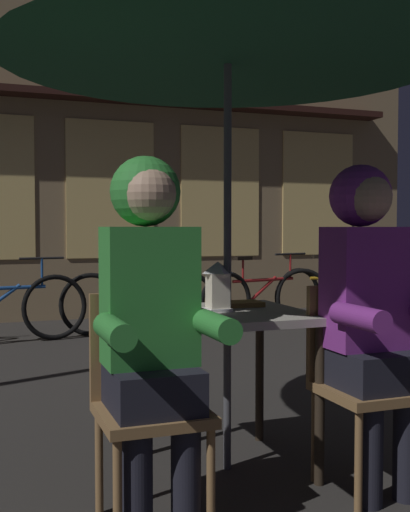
{
  "coord_description": "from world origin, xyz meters",
  "views": [
    {
      "loc": [
        -1.09,
        -2.69,
        1.13
      ],
      "look_at": [
        0.0,
        0.3,
        0.98
      ],
      "focal_mm": 44.29,
      "sensor_mm": 36.0,
      "label": 1
    }
  ],
  "objects_px": {
    "cafe_table": "(227,333)",
    "bicycle_third": "(2,309)",
    "bicycle_furthest": "(345,295)",
    "chair_left": "(147,394)",
    "person_right_hooded": "(370,294)",
    "lantern": "(218,285)",
    "chair_right": "(361,374)",
    "book": "(241,304)",
    "bicycle_fourth": "(139,301)",
    "bicycle_fifth": "(263,298)",
    "person_left_hooded": "(151,303)",
    "patio_umbrella": "(228,22)"
  },
  "relations": [
    {
      "from": "chair_right",
      "to": "person_left_hooded",
      "type": "xyz_separation_m",
      "value": [
        -0.96,
        -0.06,
        0.36
      ]
    },
    {
      "from": "person_right_hooded",
      "to": "bicycle_third",
      "type": "height_order",
      "value": "person_right_hooded"
    },
    {
      "from": "bicycle_furthest",
      "to": "bicycle_fifth",
      "type": "bearing_deg",
      "value": 176.36
    },
    {
      "from": "person_left_hooded",
      "to": "bicycle_furthest",
      "type": "height_order",
      "value": "person_left_hooded"
    },
    {
      "from": "patio_umbrella",
      "to": "bicycle_fourth",
      "type": "distance_m",
      "value": 4.19
    },
    {
      "from": "bicycle_furthest",
      "to": "book",
      "type": "xyz_separation_m",
      "value": [
        -2.8,
        -3.46,
        0.41
      ]
    },
    {
      "from": "chair_left",
      "to": "person_right_hooded",
      "type": "xyz_separation_m",
      "value": [
        0.96,
        -0.06,
        0.36
      ]
    },
    {
      "from": "cafe_table",
      "to": "lantern",
      "type": "relative_size",
      "value": 3.2
    },
    {
      "from": "bicycle_fourth",
      "to": "person_left_hooded",
      "type": "bearing_deg",
      "value": -103.48
    },
    {
      "from": "patio_umbrella",
      "to": "chair_left",
      "type": "height_order",
      "value": "patio_umbrella"
    },
    {
      "from": "cafe_table",
      "to": "person_right_hooded",
      "type": "height_order",
      "value": "person_right_hooded"
    },
    {
      "from": "chair_left",
      "to": "bicycle_furthest",
      "type": "xyz_separation_m",
      "value": [
        3.41,
        3.97,
        -0.14
      ]
    },
    {
      "from": "chair_left",
      "to": "bicycle_third",
      "type": "relative_size",
      "value": 0.52
    },
    {
      "from": "cafe_table",
      "to": "chair_left",
      "type": "distance_m",
      "value": 0.62
    },
    {
      "from": "chair_right",
      "to": "cafe_table",
      "type": "bearing_deg",
      "value": 142.45
    },
    {
      "from": "chair_right",
      "to": "bicycle_fourth",
      "type": "distance_m",
      "value": 4.16
    },
    {
      "from": "patio_umbrella",
      "to": "person_right_hooded",
      "type": "bearing_deg",
      "value": -41.57
    },
    {
      "from": "bicycle_fifth",
      "to": "bicycle_furthest",
      "type": "relative_size",
      "value": 1.0
    },
    {
      "from": "bicycle_furthest",
      "to": "cafe_table",
      "type": "bearing_deg",
      "value": -129.1
    },
    {
      "from": "patio_umbrella",
      "to": "bicycle_third",
      "type": "bearing_deg",
      "value": 103.33
    },
    {
      "from": "person_left_hooded",
      "to": "bicycle_furthest",
      "type": "bearing_deg",
      "value": 49.77
    },
    {
      "from": "cafe_table",
      "to": "chair_right",
      "type": "relative_size",
      "value": 0.85
    },
    {
      "from": "person_left_hooded",
      "to": "bicycle_fourth",
      "type": "bearing_deg",
      "value": 76.52
    },
    {
      "from": "chair_right",
      "to": "bicycle_third",
      "type": "relative_size",
      "value": 0.52
    },
    {
      "from": "patio_umbrella",
      "to": "bicycle_furthest",
      "type": "relative_size",
      "value": 1.39
    },
    {
      "from": "chair_left",
      "to": "chair_right",
      "type": "bearing_deg",
      "value": 0.0
    },
    {
      "from": "person_right_hooded",
      "to": "bicycle_fourth",
      "type": "relative_size",
      "value": 0.83
    },
    {
      "from": "chair_right",
      "to": "book",
      "type": "bearing_deg",
      "value": 124.27
    },
    {
      "from": "chair_right",
      "to": "bicycle_third",
      "type": "height_order",
      "value": "chair_right"
    },
    {
      "from": "bicycle_fourth",
      "to": "lantern",
      "type": "bearing_deg",
      "value": -98.64
    },
    {
      "from": "cafe_table",
      "to": "bicycle_third",
      "type": "height_order",
      "value": "bicycle_third"
    },
    {
      "from": "person_right_hooded",
      "to": "bicycle_third",
      "type": "bearing_deg",
      "value": 108.27
    },
    {
      "from": "bicycle_fourth",
      "to": "bicycle_furthest",
      "type": "relative_size",
      "value": 1.01
    },
    {
      "from": "patio_umbrella",
      "to": "lantern",
      "type": "height_order",
      "value": "patio_umbrella"
    },
    {
      "from": "bicycle_furthest",
      "to": "book",
      "type": "distance_m",
      "value": 4.47
    },
    {
      "from": "person_left_hooded",
      "to": "bicycle_fourth",
      "type": "height_order",
      "value": "person_left_hooded"
    },
    {
      "from": "bicycle_furthest",
      "to": "bicycle_fourth",
      "type": "bearing_deg",
      "value": 175.53
    },
    {
      "from": "patio_umbrella",
      "to": "person_right_hooded",
      "type": "height_order",
      "value": "patio_umbrella"
    },
    {
      "from": "person_right_hooded",
      "to": "bicycle_fourth",
      "type": "bearing_deg",
      "value": 89.31
    },
    {
      "from": "chair_left",
      "to": "person_right_hooded",
      "type": "bearing_deg",
      "value": -3.39
    },
    {
      "from": "chair_right",
      "to": "bicycle_fourth",
      "type": "xyz_separation_m",
      "value": [
        0.05,
        4.16,
        -0.14
      ]
    },
    {
      "from": "patio_umbrella",
      "to": "chair_left",
      "type": "distance_m",
      "value": 1.68
    },
    {
      "from": "patio_umbrella",
      "to": "person_right_hooded",
      "type": "xyz_separation_m",
      "value": [
        0.48,
        -0.43,
        -1.21
      ]
    },
    {
      "from": "person_right_hooded",
      "to": "patio_umbrella",
      "type": "bearing_deg",
      "value": 138.43
    },
    {
      "from": "bicycle_fourth",
      "to": "book",
      "type": "bearing_deg",
      "value": -96.26
    },
    {
      "from": "patio_umbrella",
      "to": "bicycle_fifth",
      "type": "height_order",
      "value": "patio_umbrella"
    },
    {
      "from": "person_right_hooded",
      "to": "bicycle_fifth",
      "type": "distance_m",
      "value": 4.37
    },
    {
      "from": "bicycle_third",
      "to": "lantern",
      "type": "bearing_deg",
      "value": -77.27
    },
    {
      "from": "person_left_hooded",
      "to": "book",
      "type": "xyz_separation_m",
      "value": [
        0.61,
        0.57,
        -0.09
      ]
    },
    {
      "from": "cafe_table",
      "to": "person_right_hooded",
      "type": "distance_m",
      "value": 0.67
    }
  ]
}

